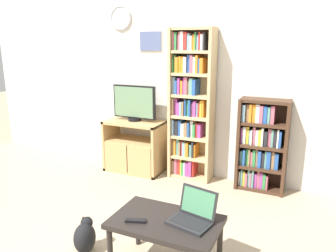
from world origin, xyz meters
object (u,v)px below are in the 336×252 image
laptop (193,214)px  remote_near_laptop (136,221)px  tv_stand (134,146)px  bookshelf_tall (190,105)px  coffee_table (166,226)px  bookshelf_short (261,145)px  cat (85,237)px  television (134,103)px

laptop → remote_near_laptop: bearing=-142.0°
tv_stand → remote_near_laptop: bearing=-59.7°
laptop → bookshelf_tall: bearing=123.8°
coffee_table → bookshelf_short: bearing=77.3°
remote_near_laptop → cat: (-0.54, 0.06, -0.32)m
laptop → remote_near_laptop: size_ratio=2.17×
tv_stand → bookshelf_short: bearing=4.0°
television → bookshelf_tall: size_ratio=0.32×
coffee_table → cat: size_ratio=1.83×
bookshelf_tall → cat: (-0.24, -1.92, -0.85)m
coffee_table → laptop: bearing=19.1°
laptop → remote_near_laptop: 0.44m
television → bookshelf_tall: 0.79m
tv_stand → laptop: bearing=-48.3°
tv_stand → remote_near_laptop: tv_stand is taller
coffee_table → tv_stand: bearing=126.5°
tv_stand → coffee_table: 2.16m
coffee_table → remote_near_laptop: bearing=-148.4°
tv_stand → cat: tv_stand is taller
remote_near_laptop → laptop: bearing=-83.3°
cat → bookshelf_tall: bearing=67.7°
bookshelf_tall → laptop: (0.70, -1.79, -0.48)m
laptop → remote_near_laptop: laptop is taller
television → bookshelf_short: 1.76m
remote_near_laptop → bookshelf_short: bearing=-36.3°
bookshelf_short → laptop: bookshelf_short is taller
bookshelf_short → television: bearing=-177.5°
television → coffee_table: television is taller
bookshelf_short → remote_near_laptop: 2.07m
television → coffee_table: (1.29, -1.78, -0.57)m
bookshelf_short → remote_near_laptop: (-0.62, -1.98, -0.11)m
tv_stand → cat: 1.89m
bookshelf_short → remote_near_laptop: bookshelf_short is taller
television → coffee_table: bearing=-54.1°
television → coffee_table: 2.27m
bookshelf_short → tv_stand: bearing=-176.0°
bookshelf_tall → coffee_table: size_ratio=2.34×
laptop → tv_stand: bearing=144.0°
bookshelf_tall → remote_near_laptop: bookshelf_tall is taller
bookshelf_short → cat: bookshelf_short is taller
television → cat: television is taller
tv_stand → bookshelf_tall: bearing=8.8°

